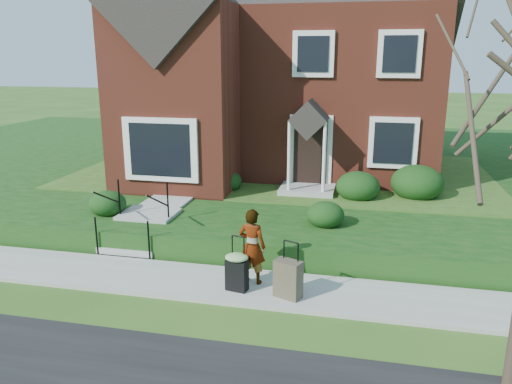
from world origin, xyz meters
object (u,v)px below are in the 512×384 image
(front_steps, at_px, (141,226))
(suitcase_olive, at_px, (288,279))
(woman, at_px, (252,246))
(suitcase_black, at_px, (237,270))

(front_steps, distance_m, suitcase_olive, 4.57)
(suitcase_olive, bearing_deg, woman, 170.82)
(suitcase_black, relative_size, suitcase_olive, 1.00)
(woman, height_order, suitcase_black, woman)
(suitcase_olive, bearing_deg, front_steps, 173.52)
(suitcase_black, bearing_deg, front_steps, 155.70)
(woman, height_order, suitcase_olive, woman)
(front_steps, bearing_deg, woman, -27.64)
(front_steps, xyz_separation_m, woman, (3.21, -1.68, 0.39))
(front_steps, relative_size, suitcase_olive, 1.82)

